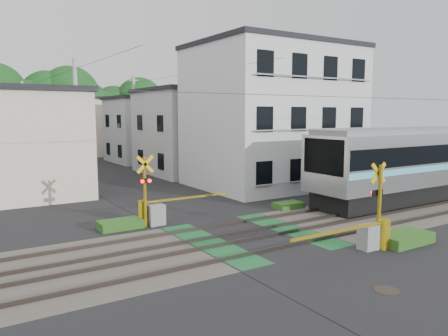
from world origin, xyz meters
TOP-DOWN VIEW (x-y plane):
  - ground at (0.00, 0.00)m, footprint 120.00×120.00m
  - track_bed at (0.00, 0.00)m, footprint 120.00×120.00m
  - crossing_signal_near at (2.59, -3.65)m, footprint 4.74×0.65m
  - crossing_signal_far at (-2.59, 3.65)m, footprint 4.74×0.65m
  - apartment_block at (8.50, 9.49)m, footprint 10.20×8.36m
  - houses_row at (0.25, 25.92)m, footprint 22.07×31.35m
  - tree_hill at (-0.34, 48.42)m, footprint 40.00×13.28m
  - catenary at (6.00, 0.03)m, footprint 60.00×5.04m
  - utility_poles at (-1.05, 23.01)m, footprint 7.90×42.00m
  - pedestrian at (-0.71, 31.72)m, footprint 0.65×0.43m
  - manhole_cover at (-0.04, -6.31)m, footprint 0.67×0.67m
  - weed_patches at (1.76, -0.09)m, footprint 10.25×8.80m

SIDE VIEW (x-z plane):
  - ground at x=0.00m, z-range 0.00..0.00m
  - manhole_cover at x=-0.04m, z-range 0.00..0.02m
  - track_bed at x=0.00m, z-range -0.03..0.11m
  - weed_patches at x=1.76m, z-range -0.02..0.38m
  - crossing_signal_near at x=2.59m, z-range -0.83..2.25m
  - crossing_signal_far at x=-2.59m, z-range -0.83..2.25m
  - pedestrian at x=-0.71m, z-range 0.00..1.77m
  - houses_row at x=0.25m, z-range -0.16..6.64m
  - catenary at x=6.00m, z-range 0.20..7.20m
  - utility_poles at x=-1.05m, z-range 0.08..8.08m
  - apartment_block at x=8.50m, z-range 0.01..9.31m
  - tree_hill at x=-0.34m, z-range 0.02..11.21m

